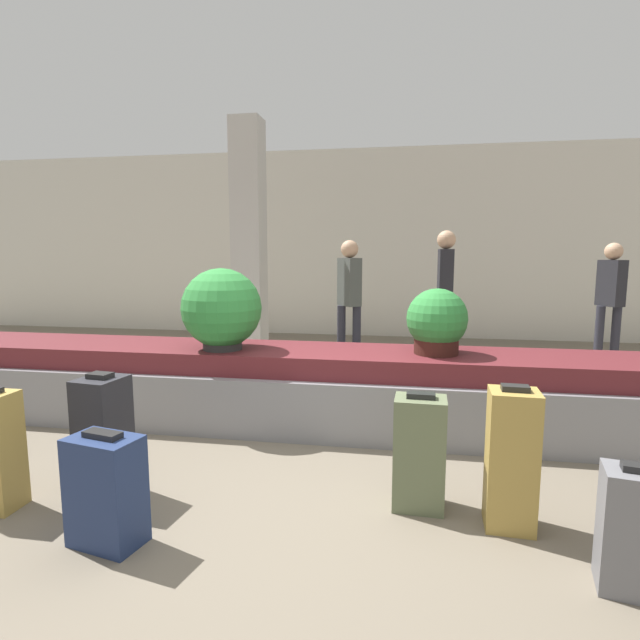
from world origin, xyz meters
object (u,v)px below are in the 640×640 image
Objects in this scene: potted_plant_0 at (437,322)px; potted_plant_1 at (222,310)px; suitcase_3 at (106,490)px; suitcase_5 at (637,531)px; pillar at (249,242)px; traveler_0 at (610,293)px; traveler_1 at (445,283)px; suitcase_0 at (104,436)px; suitcase_1 at (511,459)px; traveler_2 at (349,292)px; suitcase_2 at (419,453)px.

potted_plant_1 is at bearing -176.15° from potted_plant_0.
suitcase_5 is (2.46, 0.06, -0.01)m from suitcase_3.
traveler_0 is (4.74, 0.53, -0.67)m from pillar.
pillar reaches higher than traveler_1.
suitcase_3 is at bearing -88.32° from potted_plant_1.
suitcase_5 is 0.84× the size of potted_plant_1.
suitcase_0 reaches higher than suitcase_5.
suitcase_1 reaches higher than suitcase_5.
suitcase_1 is at bearing -18.93° from traveler_2.
pillar reaches higher than suitcase_1.
pillar is at bearing 102.79° from potted_plant_1.
traveler_1 is (-0.49, 4.67, 0.78)m from suitcase_5.
suitcase_0 is 0.48× the size of traveler_0.
potted_plant_0 is at bearing -65.94° from traveler_0.
traveler_0 reaches higher than suitcase_5.
traveler_0 is at bearing 6.33° from pillar.
potted_plant_0 reaches higher than suitcase_3.
suitcase_3 is 0.34× the size of traveler_1.
traveler_2 is at bearing -106.34° from traveler_0.
traveler_1 is at bearing 93.69° from suitcase_1.
traveler_2 is (-1.29, 3.74, 0.58)m from suitcase_1.
pillar reaches higher than potted_plant_1.
potted_plant_0 reaches higher than suitcase_0.
potted_plant_1 is (0.59, -2.62, -0.61)m from pillar.
potted_plant_0 reaches higher than suitcase_1.
suitcase_1 is at bearing 178.34° from traveler_1.
suitcase_0 is at bearing -172.66° from suitcase_2.
pillar is 5.45× the size of suitcase_3.
suitcase_1 is 0.49m from suitcase_2.
pillar reaches higher than traveler_2.
traveler_1 is at bearing 79.27° from suitcase_3.
suitcase_2 is at bearing -59.67° from pillar.
suitcase_5 is at bearing -1.01° from suitcase_0.
suitcase_2 reaches higher than suitcase_3.
potted_plant_1 is 0.42× the size of traveler_2.
potted_plant_0 is at bearing 105.91° from suitcase_1.
suitcase_3 is (0.31, -0.47, -0.08)m from suitcase_0.
suitcase_5 is 5.17m from traveler_0.
traveler_2 is at bearing 72.36° from potted_plant_1.
traveler_1 is (2.02, 2.95, 0.07)m from potted_plant_1.
suitcase_3 is at bearing -81.64° from pillar.
traveler_1 reaches higher than suitcase_1.
suitcase_3 is (-2.02, -0.51, -0.10)m from suitcase_1.
traveler_0 is at bearing 61.49° from suitcase_2.
suitcase_0 is 2.34m from suitcase_1.
potted_plant_1 is at bearing -77.21° from pillar.
traveler_2 is (1.05, 3.78, 0.59)m from suitcase_0.
suitcase_1 reaches higher than suitcase_0.
suitcase_1 is 2.51m from potted_plant_1.
potted_plant_0 is at bearing -46.76° from pillar.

